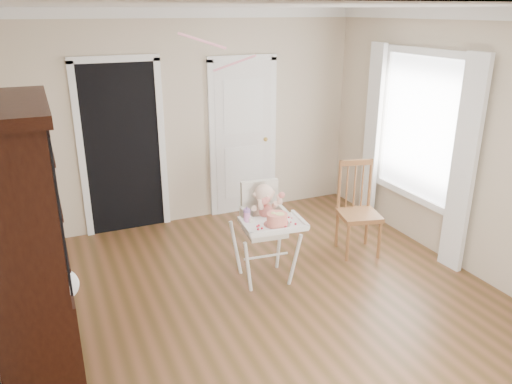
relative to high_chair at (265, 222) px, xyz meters
name	(u,v)px	position (x,y,z in m)	size (l,w,h in m)	color
floor	(275,311)	(-0.16, -0.59, -0.66)	(5.00, 5.00, 0.00)	#50381B
ceiling	(280,6)	(-0.16, -0.59, 2.04)	(5.00, 5.00, 0.00)	white
wall_back	(192,120)	(-0.16, 1.91, 0.69)	(4.50, 4.50, 0.00)	#C6B49A
wall_right	(475,148)	(2.09, -0.59, 0.69)	(5.00, 5.00, 0.00)	#C6B49A
crown_molding	(280,15)	(-0.16, -0.59, 1.98)	(4.50, 5.00, 0.12)	white
doorway	(122,145)	(-1.06, 1.89, 0.45)	(1.06, 0.05, 2.22)	black
closet_door	(243,139)	(0.54, 1.88, 0.37)	(0.96, 0.09, 2.13)	white
window_right	(416,137)	(2.02, 0.21, 0.63)	(0.13, 1.84, 2.30)	white
high_chair	(265,222)	(0.00, 0.00, 0.00)	(0.67, 0.81, 1.06)	white
baby	(264,207)	(0.00, 0.03, 0.15)	(0.30, 0.24, 0.47)	beige
cake	(277,219)	(0.00, -0.29, 0.14)	(0.26, 0.26, 0.12)	silver
sippy_cup	(247,215)	(-0.24, -0.10, 0.15)	(0.07, 0.07, 0.16)	#D482BA
china_cabinet	(29,252)	(-2.15, -0.66, 0.41)	(0.56, 1.26, 2.13)	black
dining_chair	(358,211)	(1.26, 0.16, -0.16)	(0.53, 0.53, 1.07)	brown
streamer	(202,41)	(-0.43, 0.52, 1.74)	(0.03, 0.50, 0.02)	pink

